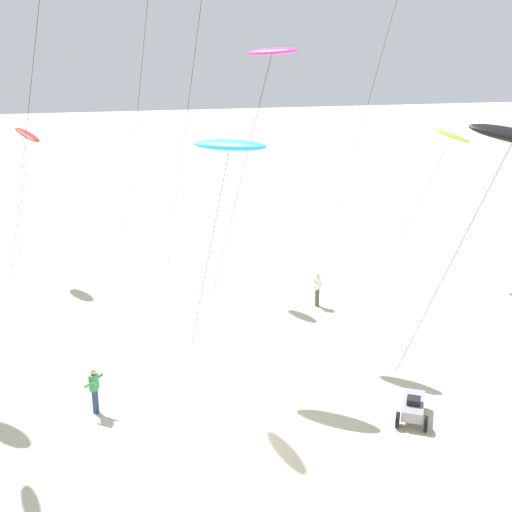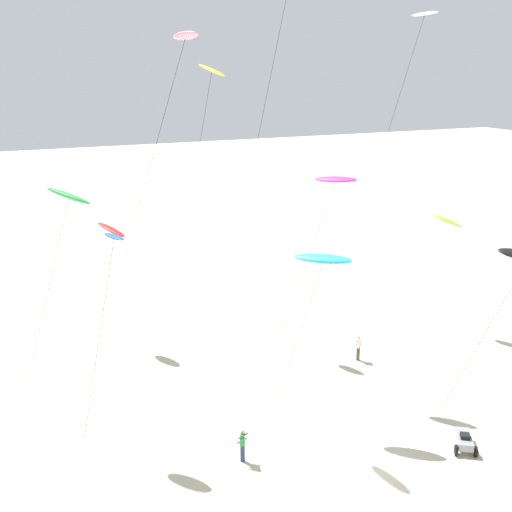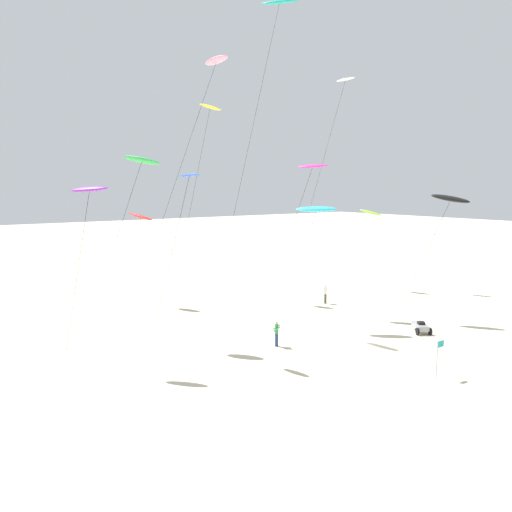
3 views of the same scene
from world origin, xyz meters
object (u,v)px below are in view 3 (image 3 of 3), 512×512
kite_teal (279,5)px  kite_pink (215,64)px  kite_black (450,199)px  kite_blue (188,179)px  kite_flyer_middle (325,294)px  kite_purple (89,190)px  kite_cyan (316,209)px  beach_buggy (420,326)px  kite_white (344,85)px  kite_red (141,217)px  kite_yellow (210,110)px  kite_flyer_nearest (277,333)px  marker_flag (439,352)px  kite_lime (370,213)px  kite_magenta (312,167)px  kite_green (141,161)px

kite_teal → kite_pink: (-7.78, -2.41, -6.24)m
kite_black → kite_blue: bearing=161.5°
kite_flyer_middle → kite_purple: bearing=-172.0°
kite_cyan → kite_black: 9.61m
kite_blue → beach_buggy: kite_blue is taller
kite_white → beach_buggy: size_ratio=10.63×
kite_cyan → kite_red: bearing=117.6°
kite_yellow → kite_flyer_nearest: (-5.24, -16.88, -16.54)m
kite_cyan → kite_flyer_middle: bearing=39.8°
kite_pink → kite_flyer_middle: 21.19m
beach_buggy → marker_flag: (-6.64, -5.97, 1.06)m
kite_lime → marker_flag: 25.57m
kite_cyan → kite_teal: size_ratio=0.35×
kite_blue → kite_flyer_middle: kite_blue is taller
kite_white → kite_black: kite_white is taller
kite_flyer_middle → kite_pink: bearing=175.5°
kite_purple → kite_red: bearing=56.4°
kite_yellow → beach_buggy: kite_yellow is taller
kite_black → kite_flyer_middle: (-1.91, 10.62, -8.52)m
kite_magenta → kite_lime: (11.30, 3.67, -4.16)m
kite_magenta → kite_teal: kite_teal is taller
marker_flag → kite_teal: bearing=77.1°
marker_flag → beach_buggy: bearing=42.0°
kite_magenta → beach_buggy: bearing=-77.8°
kite_pink → kite_lime: bearing=5.1°
kite_lime → kite_yellow: 18.78m
kite_magenta → kite_lime: size_ratio=1.50×
kite_white → kite_flyer_middle: size_ratio=12.91×
kite_pink → kite_black: 19.63m
kite_red → kite_black: size_ratio=0.82×
kite_cyan → kite_flyer_middle: kite_cyan is taller
kite_green → kite_lime: (25.54, 2.72, -4.27)m
kite_yellow → kite_white: bearing=-12.2°
kite_teal → kite_blue: 21.19m
kite_purple → marker_flag: 21.28m
kite_magenta → kite_lime: kite_magenta is taller
kite_white → kite_magenta: bearing=-145.4°
kite_white → kite_red: kite_white is taller
kite_green → kite_yellow: kite_yellow is taller
kite_flyer_nearest → kite_green: bearing=131.2°
kite_magenta → kite_green: (-14.24, 0.95, 0.10)m
kite_black → kite_magenta: bearing=116.5°
kite_teal → kite_blue: bearing=-149.0°
kite_teal → kite_white: bearing=16.9°
kite_cyan → beach_buggy: kite_cyan is taller
kite_lime → kite_pink: size_ratio=0.41×
kite_cyan → kite_pink: size_ratio=0.45×
kite_pink → marker_flag: (3.25, -17.34, -17.68)m
kite_white → kite_red: 25.47m
kite_green → marker_flag: kite_green is taller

